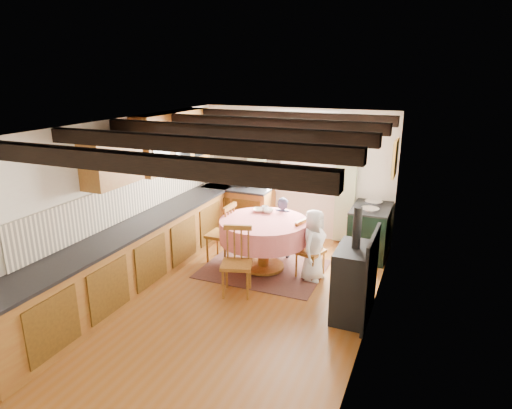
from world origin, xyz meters
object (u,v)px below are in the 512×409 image
at_px(chair_left, 221,232).
at_px(chair_right, 310,249).
at_px(aga_range, 370,231).
at_px(dining_table, 264,245).
at_px(chair_near, 237,262).
at_px(cup, 265,209).
at_px(cast_iron_stove, 355,264).
at_px(child_far, 282,228).
at_px(child_right, 314,245).

bearing_deg(chair_left, chair_right, 90.66).
xyz_separation_m(chair_right, aga_range, (0.70, 1.17, -0.01)).
distance_m(dining_table, aga_range, 1.89).
relative_size(chair_right, aga_range, 0.93).
distance_m(dining_table, chair_near, 0.90).
distance_m(chair_left, cup, 0.82).
xyz_separation_m(chair_left, cast_iron_stove, (2.34, -0.92, 0.24)).
distance_m(dining_table, cup, 0.61).
bearing_deg(aga_range, child_far, -154.88).
distance_m(aga_range, child_far, 1.49).
height_order(aga_range, child_far, child_far).
bearing_deg(child_right, cup, 74.81).
distance_m(chair_near, chair_right, 1.23).
bearing_deg(chair_right, dining_table, 109.84).
height_order(child_far, cup, child_far).
xyz_separation_m(dining_table, aga_range, (1.45, 1.21, 0.03)).
height_order(chair_near, child_far, child_far).
bearing_deg(cup, aga_range, 27.74).
distance_m(dining_table, child_right, 0.82).
distance_m(child_far, child_right, 0.93).
relative_size(chair_right, child_right, 0.81).
distance_m(child_right, cup, 1.07).
bearing_deg(child_far, chair_left, 31.18).
bearing_deg(aga_range, child_right, -117.40).
xyz_separation_m(chair_left, child_right, (1.59, -0.08, 0.05)).
relative_size(chair_left, child_right, 0.90).
relative_size(cast_iron_stove, child_right, 1.34).
bearing_deg(chair_near, child_right, 27.90).
bearing_deg(cast_iron_stove, chair_right, 132.10).
height_order(dining_table, chair_right, chair_right).
relative_size(chair_near, chair_left, 0.99).
height_order(chair_right, child_far, child_far).
height_order(chair_left, chair_right, chair_left).
height_order(chair_left, child_far, child_far).
distance_m(dining_table, chair_left, 0.79).
height_order(chair_left, cup, chair_left).
distance_m(chair_near, aga_range, 2.58).
distance_m(dining_table, cast_iron_stove, 1.81).
xyz_separation_m(dining_table, chair_left, (-0.78, 0.06, 0.08)).
distance_m(chair_left, child_far, 1.03).
distance_m(child_far, cup, 0.47).
bearing_deg(child_far, chair_near, 84.59).
xyz_separation_m(cast_iron_stove, child_far, (-1.45, 1.44, -0.21)).
bearing_deg(dining_table, aga_range, 39.88).
distance_m(chair_near, cast_iron_stove, 1.63).
bearing_deg(child_far, aga_range, -154.20).
distance_m(dining_table, chair_right, 0.75).
bearing_deg(cast_iron_stove, dining_table, 151.18).
height_order(chair_right, child_right, child_right).
bearing_deg(dining_table, cup, 108.68).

